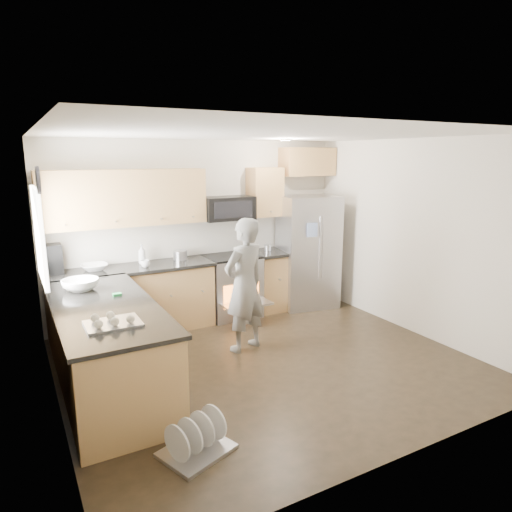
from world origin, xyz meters
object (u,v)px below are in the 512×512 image
refrigerator (308,252)px  dish_rack (196,443)px  stove_range (232,272)px  person (245,285)px

refrigerator → dish_rack: refrigerator is taller
stove_range → dish_rack: bearing=-120.8°
person → dish_rack: 2.22m
stove_range → refrigerator: bearing=-6.3°
person → dish_rack: person is taller
refrigerator → dish_rack: bearing=-127.8°
stove_range → refrigerator: 1.31m
stove_range → person: stove_range is taller
refrigerator → dish_rack: (-2.97, -2.70, -0.79)m
refrigerator → person: 1.99m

